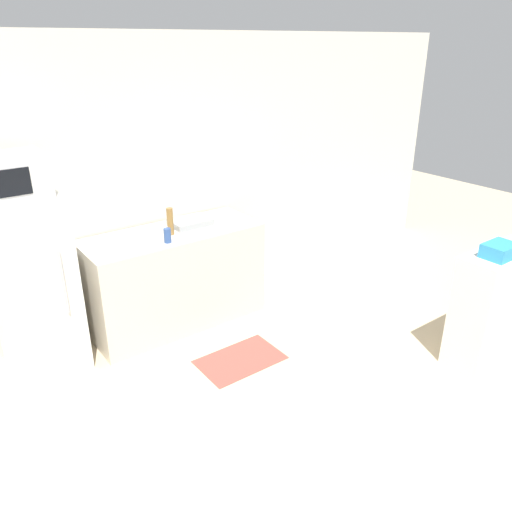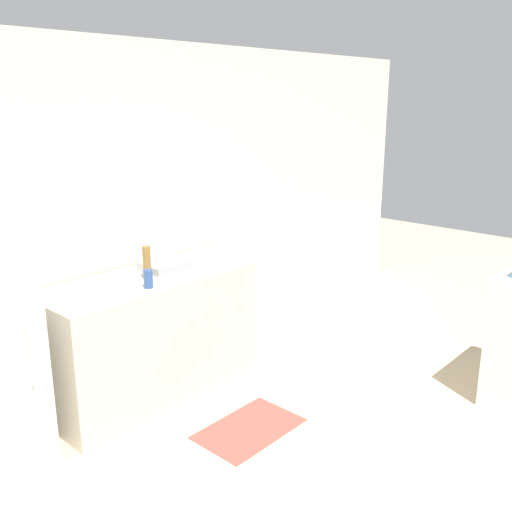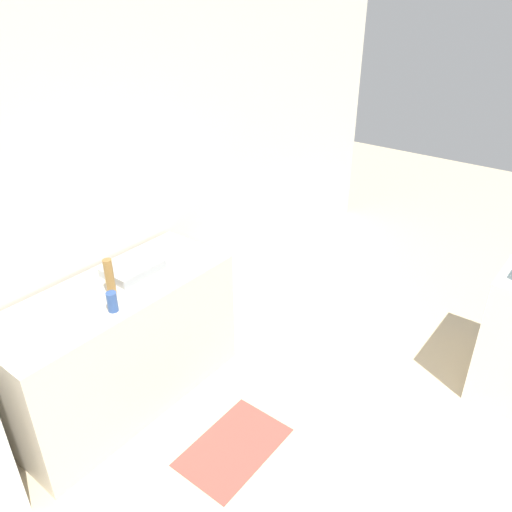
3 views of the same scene
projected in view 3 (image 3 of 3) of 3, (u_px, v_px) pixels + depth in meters
wall_back at (53, 225)px, 3.15m from camera, size 8.00×0.06×2.60m
counter at (121, 346)px, 3.41m from camera, size 1.62×0.65×0.92m
sink_basin at (133, 268)px, 3.36m from camera, size 0.36×0.27×0.06m
bottle_tall at (110, 277)px, 3.08m from camera, size 0.06×0.06×0.24m
bottle_short at (112, 302)px, 2.95m from camera, size 0.06×0.06×0.13m
kitchen_rug at (234, 447)px, 3.23m from camera, size 0.71×0.46×0.01m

